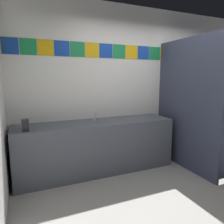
% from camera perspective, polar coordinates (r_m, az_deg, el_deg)
% --- Properties ---
extents(ground_plane, '(9.70, 9.70, 0.00)m').
position_cam_1_polar(ground_plane, '(3.12, 21.16, -20.57)').
color(ground_plane, gray).
extents(wall_back, '(4.41, 0.09, 2.76)m').
position_cam_1_polar(wall_back, '(3.98, 6.44, 7.29)').
color(wall_back, white).
rests_on(wall_back, ground_plane).
extents(vanity_counter, '(2.52, 0.60, 0.82)m').
position_cam_1_polar(vanity_counter, '(3.48, -4.10, -9.25)').
color(vanity_counter, '#4C515B').
rests_on(vanity_counter, ground_plane).
extents(faucet_center, '(0.04, 0.10, 0.14)m').
position_cam_1_polar(faucet_center, '(3.44, -4.67, -1.52)').
color(faucet_center, silver).
rests_on(faucet_center, vanity_counter).
extents(soap_dispenser, '(0.09, 0.09, 0.16)m').
position_cam_1_polar(soap_dispenser, '(3.00, -22.47, -3.32)').
color(soap_dispenser, black).
rests_on(soap_dispenser, vanity_counter).
extents(stall_divider, '(0.92, 1.45, 2.15)m').
position_cam_1_polar(stall_divider, '(3.63, 24.05, 1.44)').
color(stall_divider, '#33384C').
rests_on(stall_divider, ground_plane).
extents(toilet, '(0.39, 0.49, 0.74)m').
position_cam_1_polar(toilet, '(4.41, 21.43, -7.37)').
color(toilet, white).
rests_on(toilet, ground_plane).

